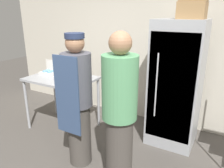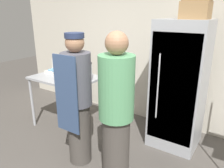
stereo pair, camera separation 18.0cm
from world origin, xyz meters
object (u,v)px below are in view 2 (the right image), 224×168
Objects in this scene: person_customer at (116,114)px; cardboard_storage_box at (196,10)px; person_baker at (77,100)px; donut_box at (54,71)px; blender_pitcher at (89,72)px; refrigerator at (179,86)px.

cardboard_storage_box is at bearing 70.47° from person_customer.
donut_box is at bearing 149.53° from person_baker.
refrigerator is at bearing 17.79° from blender_pitcher.
refrigerator is 1.38m from blender_pitcher.
person_customer is at bearing -8.30° from person_baker.
person_baker is (1.13, -0.66, -0.06)m from donut_box.
person_customer reaches higher than person_baker.
donut_box is 0.17× the size of person_baker.
cardboard_storage_box is 0.20× the size of person_customer.
cardboard_storage_box is at bearing 14.73° from blender_pitcher.
donut_box is at bearing -167.34° from refrigerator.
person_customer is (1.02, -0.80, -0.13)m from blender_pitcher.
refrigerator reaches higher than person_baker.
refrigerator is 1.25m from person_customer.
cardboard_storage_box is at bearing -19.52° from refrigerator.
refrigerator is at bearing 160.48° from cardboard_storage_box.
person_baker is 0.64m from person_customer.
person_customer reaches higher than blender_pitcher.
refrigerator reaches higher than donut_box.
donut_box is 1.03× the size of blender_pitcher.
refrigerator is 6.43× the size of donut_box.
refrigerator is 1.04m from cardboard_storage_box.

